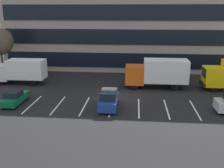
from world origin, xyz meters
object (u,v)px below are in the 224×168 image
(suv_navy, at_px, (109,99))
(bare_tree, at_px, (0,42))
(box_truck_white, at_px, (20,70))
(sedan_forest, at_px, (15,98))
(box_truck_orange, at_px, (158,72))

(suv_navy, xyz_separation_m, bare_tree, (-16.76, 11.07, 4.28))
(box_truck_white, xyz_separation_m, bare_tree, (-4.06, 3.09, 3.37))
(sedan_forest, height_order, suv_navy, suv_navy)
(suv_navy, bearing_deg, bare_tree, 146.55)
(box_truck_orange, height_order, sedan_forest, box_truck_orange)
(box_truck_orange, xyz_separation_m, sedan_forest, (-15.42, -7.29, -1.38))
(box_truck_white, relative_size, sedan_forest, 1.77)
(sedan_forest, bearing_deg, bare_tree, 122.09)
(sedan_forest, bearing_deg, box_truck_white, 109.23)
(box_truck_orange, distance_m, bare_tree, 22.63)
(box_truck_orange, xyz_separation_m, bare_tree, (-22.15, 3.44, 3.15))
(suv_navy, bearing_deg, sedan_forest, 178.03)
(sedan_forest, height_order, bare_tree, bare_tree)
(box_truck_white, height_order, bare_tree, bare_tree)
(box_truck_orange, height_order, bare_tree, bare_tree)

